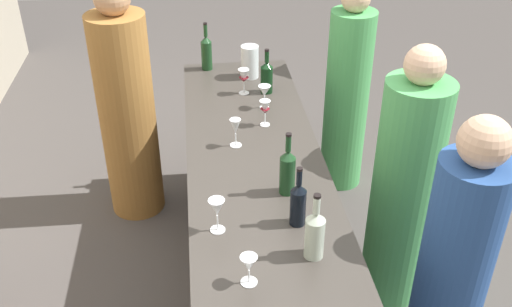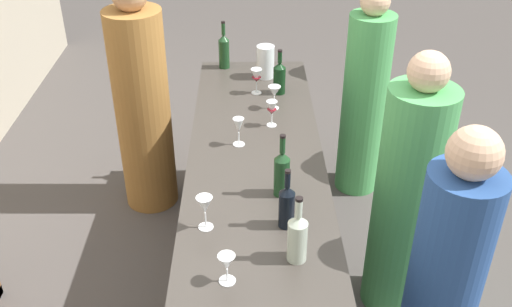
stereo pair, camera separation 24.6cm
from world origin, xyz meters
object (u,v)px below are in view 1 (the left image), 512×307
object	(u,v)px
wine_glass_far_center	(249,265)
wine_glass_far_right	(217,209)
water_pitcher	(250,62)
person_right_guest	(347,97)
person_left_guest	(404,191)
person_center_guest	(451,278)
wine_bottle_second_right_dark_green	(267,76)
person_server_behind	(127,113)
wine_bottle_leftmost_clear_pale	(315,233)
wine_glass_near_right	(244,77)
wine_bottle_rightmost_olive_green	(206,52)
wine_bottle_second_left_near_black	(298,203)
wine_glass_far_left	(235,128)
wine_glass_near_center	(265,109)
wine_bottle_center_olive_green	(287,171)
wine_glass_near_left	(264,92)

from	to	relation	value
wine_glass_far_center	wine_glass_far_right	bearing A→B (deg)	17.12
water_pitcher	person_right_guest	bearing A→B (deg)	-85.74
person_left_guest	person_center_guest	world-z (taller)	person_left_guest
wine_bottle_second_right_dark_green	wine_glass_far_center	xyz separation A→B (m)	(-1.65, 0.29, -0.02)
wine_glass_far_right	person_server_behind	distance (m)	1.58
wine_bottle_second_right_dark_green	water_pitcher	xyz separation A→B (m)	(0.24, 0.08, -0.00)
wine_bottle_leftmost_clear_pale	water_pitcher	bearing A→B (deg)	2.30
wine_bottle_second_right_dark_green	wine_glass_near_right	bearing A→B (deg)	90.02
wine_bottle_leftmost_clear_pale	wine_glass_far_right	world-z (taller)	wine_bottle_leftmost_clear_pale
wine_bottle_rightmost_olive_green	wine_glass_far_center	distance (m)	2.06
wine_bottle_second_left_near_black	wine_glass_far_center	distance (m)	0.42
wine_glass_far_right	person_center_guest	xyz separation A→B (m)	(-0.19, -1.02, -0.33)
wine_bottle_leftmost_clear_pale	wine_glass_far_center	world-z (taller)	wine_bottle_leftmost_clear_pale
person_server_behind	wine_bottle_rightmost_olive_green	bearing A→B (deg)	14.38
wine_bottle_leftmost_clear_pale	person_center_guest	xyz separation A→B (m)	(0.01, -0.64, -0.33)
wine_glass_far_left	person_server_behind	bearing A→B (deg)	40.17
wine_glass_near_center	person_left_guest	bearing A→B (deg)	-122.48
wine_bottle_center_olive_green	wine_bottle_rightmost_olive_green	world-z (taller)	wine_bottle_rightmost_olive_green
person_server_behind	wine_bottle_center_olive_green	bearing A→B (deg)	-66.29
wine_bottle_second_left_near_black	wine_glass_far_center	xyz separation A→B (m)	(-0.34, 0.25, -0.02)
wine_glass_near_right	person_center_guest	xyz separation A→B (m)	(-1.52, -0.77, -0.32)
wine_bottle_leftmost_clear_pale	wine_glass_far_center	size ratio (longest dim) A/B	2.34
wine_glass_near_center	person_left_guest	world-z (taller)	person_left_guest
wine_glass_far_left	wine_glass_far_center	world-z (taller)	wine_glass_far_left
wine_bottle_second_right_dark_green	wine_bottle_rightmost_olive_green	world-z (taller)	wine_bottle_rightmost_olive_green
water_pitcher	wine_glass_far_right	bearing A→B (deg)	168.85
wine_glass_near_right	person_server_behind	xyz separation A→B (m)	(0.14, 0.76, -0.28)
wine_glass_far_left	person_center_guest	world-z (taller)	person_center_guest
water_pitcher	person_center_guest	size ratio (longest dim) A/B	0.14
wine_glass_near_center	person_right_guest	distance (m)	1.04
wine_bottle_second_left_near_black	wine_glass_far_left	size ratio (longest dim) A/B	1.83
wine_bottle_second_right_dark_green	person_center_guest	world-z (taller)	person_center_guest
wine_glass_far_center	wine_glass_far_right	world-z (taller)	wine_glass_far_right
wine_bottle_second_left_near_black	person_center_guest	distance (m)	0.77
wine_bottle_rightmost_olive_green	wine_glass_near_left	distance (m)	0.69
wine_bottle_leftmost_clear_pale	water_pitcher	world-z (taller)	wine_bottle_leftmost_clear_pale
wine_glass_near_right	water_pitcher	world-z (taller)	water_pitcher
wine_glass_far_center	person_center_guest	xyz separation A→B (m)	(0.14, -0.91, -0.30)
person_center_guest	person_right_guest	bearing A→B (deg)	-73.87
wine_glass_far_left	water_pitcher	size ratio (longest dim) A/B	0.74
person_left_guest	person_center_guest	distance (m)	0.65
wine_bottle_center_olive_green	wine_bottle_second_right_dark_green	size ratio (longest dim) A/B	1.12
wine_bottle_second_left_near_black	wine_glass_far_center	world-z (taller)	wine_bottle_second_left_near_black
wine_glass_near_center	person_right_guest	size ratio (longest dim) A/B	0.10
wine_glass_near_left	wine_glass_near_center	size ratio (longest dim) A/B	0.93
wine_bottle_leftmost_clear_pale	wine_bottle_second_right_dark_green	xyz separation A→B (m)	(1.53, -0.01, -0.01)
person_right_guest	person_server_behind	xyz separation A→B (m)	(-0.15, 1.51, 0.05)
wine_bottle_second_right_dark_green	wine_glass_near_left	xyz separation A→B (m)	(-0.21, 0.04, -0.00)
water_pitcher	wine_glass_far_center	bearing A→B (deg)	173.76
wine_glass_far_right	person_right_guest	world-z (taller)	person_right_guest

